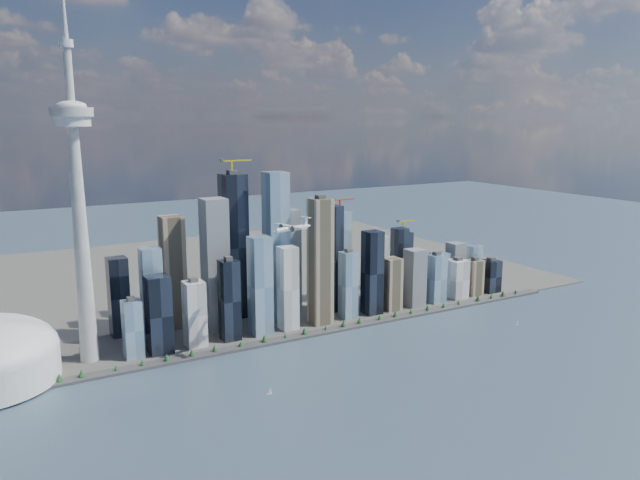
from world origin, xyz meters
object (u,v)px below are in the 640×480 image
needle_tower (78,200)px  sailboat_east (517,324)px  sailboat_west (270,392)px  airplane (292,228)px

needle_tower → sailboat_east: size_ratio=63.69×
needle_tower → sailboat_west: bearing=-51.4°
needle_tower → airplane: 296.65m
sailboat_west → sailboat_east: size_ratio=1.22×
sailboat_west → needle_tower: bearing=144.3°
sailboat_east → airplane: bearing=-171.8°
needle_tower → airplane: bearing=-26.8°
needle_tower → sailboat_east: needle_tower is taller
airplane → sailboat_west: 228.35m
needle_tower → sailboat_west: 371.09m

